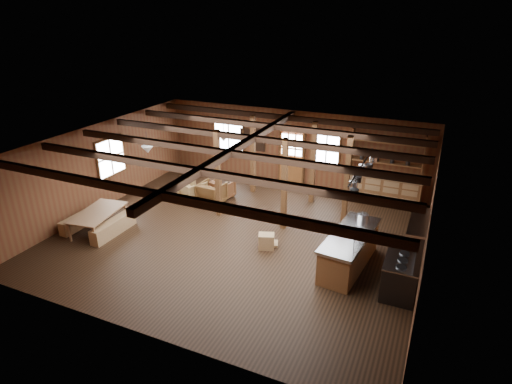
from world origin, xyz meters
TOP-DOWN VIEW (x-y plane):
  - room at (0.00, 0.00)m, footprint 10.04×9.04m
  - ceiling_joists at (0.00, 0.18)m, footprint 9.80×8.82m
  - timber_posts at (0.52, 2.08)m, footprint 3.95×2.35m
  - back_door at (0.00, 4.45)m, footprint 1.02×0.08m
  - window_back_left at (-2.60, 4.46)m, footprint 1.32×0.06m
  - window_back_right at (1.30, 4.46)m, footprint 1.02×0.06m
  - window_left at (-4.96, 0.50)m, footprint 0.14×1.24m
  - notice_boards at (-1.50, 4.46)m, footprint 1.08×0.03m
  - back_counter at (3.40, 4.20)m, footprint 2.55×0.60m
  - pendant_lamps at (-2.25, 1.00)m, footprint 1.86×2.36m
  - pot_rack at (3.26, 0.21)m, footprint 0.39×3.00m
  - kitchen_island at (3.27, -0.31)m, footprint 1.14×2.58m
  - step_stool at (1.00, -0.34)m, footprint 0.57×0.49m
  - commercial_range at (4.65, -0.81)m, footprint 0.79×1.51m
  - dining_table at (-3.90, -1.41)m, footprint 1.24×1.90m
  - bench_wall at (-4.65, -1.41)m, footprint 0.28×1.50m
  - bench_aisle at (-3.40, -1.41)m, footprint 0.31×1.64m
  - armchair_a at (-1.84, 1.68)m, footprint 0.86×0.88m
  - armchair_b at (-1.74, 2.26)m, footprint 0.81×0.82m
  - armchair_c at (-2.58, 1.63)m, footprint 1.02×1.03m
  - counter_pot at (3.38, 0.61)m, footprint 0.28×0.28m
  - bowl at (2.96, -0.23)m, footprint 0.30×0.30m

SIDE VIEW (x-z plane):
  - bench_wall at x=-4.65m, z-range 0.00..0.41m
  - step_stool at x=1.00m, z-range 0.00..0.43m
  - bench_aisle at x=-3.40m, z-range 0.00..0.45m
  - dining_table at x=-3.90m, z-range 0.00..0.62m
  - armchair_b at x=-1.74m, z-range 0.00..0.64m
  - armchair_c at x=-2.58m, z-range 0.00..0.72m
  - armchair_a at x=-1.84m, z-range 0.00..0.75m
  - kitchen_island at x=3.27m, z-range -0.12..1.08m
  - back_counter at x=3.40m, z-range -0.62..1.83m
  - commercial_range at x=4.65m, z-range -0.32..1.54m
  - back_door at x=0.00m, z-range -0.19..1.96m
  - bowl at x=2.96m, z-range 0.94..1.00m
  - counter_pot at x=3.38m, z-range 0.94..1.11m
  - room at x=0.00m, z-range -0.02..2.82m
  - timber_posts at x=0.52m, z-range 0.00..2.80m
  - window_back_left at x=-2.60m, z-range 0.94..2.26m
  - window_back_right at x=1.30m, z-range 0.94..2.26m
  - window_left at x=-4.96m, z-range 0.94..2.26m
  - notice_boards at x=-1.50m, z-range 1.19..2.09m
  - pendant_lamps at x=-2.25m, z-range 1.92..2.58m
  - pot_rack at x=3.26m, z-range 2.07..2.51m
  - ceiling_joists at x=0.00m, z-range 2.59..2.77m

